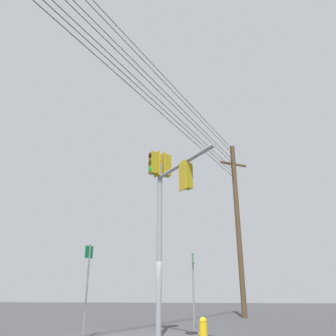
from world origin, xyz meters
TOP-DOWN VIEW (x-y plane):
  - ground_plane at (0.00, 0.00)m, footprint 60.00×60.00m
  - signal_mast_assembly at (0.70, 1.00)m, footprint 3.39×2.56m
  - utility_pole_wooden at (-8.27, 4.68)m, footprint 1.07×1.81m
  - route_sign_primary at (0.87, -1.73)m, footprint 0.32×0.20m
  - fire_hydrant at (2.41, 2.22)m, footprint 0.29×0.25m
  - route_sign_secondary at (-1.93, 1.91)m, footprint 0.38×0.12m
  - overhead_wire_span at (1.11, 0.31)m, footprint 18.78×8.76m

SIDE VIEW (x-z plane):
  - ground_plane at x=0.00m, z-range 0.00..0.00m
  - fire_hydrant at x=2.41m, z-range 0.00..0.81m
  - route_sign_secondary at x=-1.93m, z-range 0.35..3.37m
  - route_sign_primary at x=0.87m, z-range 0.34..3.41m
  - signal_mast_assembly at x=0.70m, z-range 1.40..8.22m
  - utility_pole_wooden at x=-8.27m, z-range 0.11..10.84m
  - overhead_wire_span at x=1.11m, z-range 8.41..11.02m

